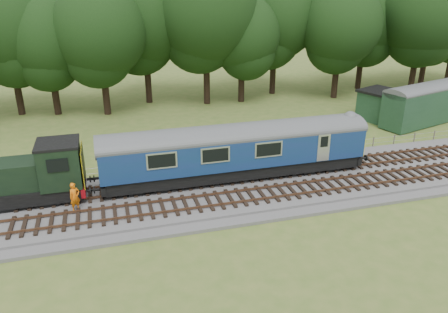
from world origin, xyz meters
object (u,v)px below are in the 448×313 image
object	(u,v)px
dmu_railcar	(236,147)
shunter_loco	(14,179)
parked_coach	(443,98)
worker	(75,197)

from	to	relation	value
dmu_railcar	shunter_loco	distance (m)	13.94
dmu_railcar	parked_coach	xyz separation A→B (m)	(23.98, 8.42, -0.44)
shunter_loco	parked_coach	size ratio (longest dim) A/B	0.58
parked_coach	dmu_railcar	bearing A→B (deg)	-176.79
dmu_railcar	worker	world-z (taller)	dmu_railcar
dmu_railcar	parked_coach	size ratio (longest dim) A/B	1.18
shunter_loco	parked_coach	distance (m)	38.83
worker	dmu_railcar	bearing A→B (deg)	-23.64
shunter_loco	worker	xyz separation A→B (m)	(3.45, -1.87, -0.73)
shunter_loco	worker	size ratio (longest dim) A/B	4.99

